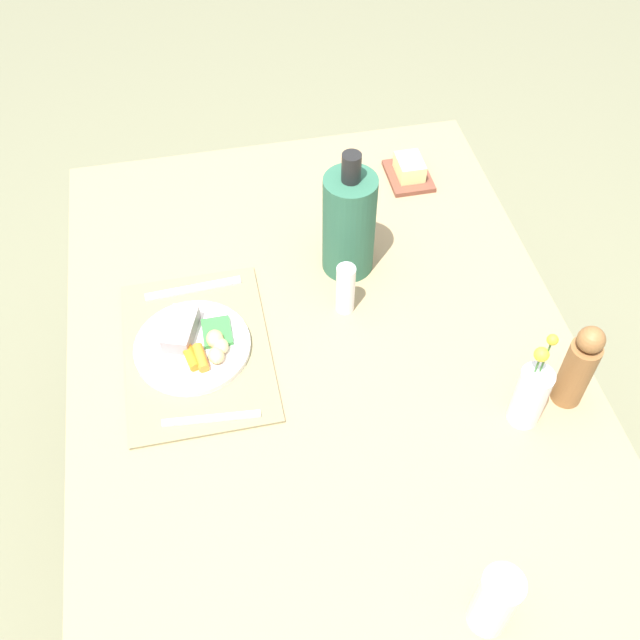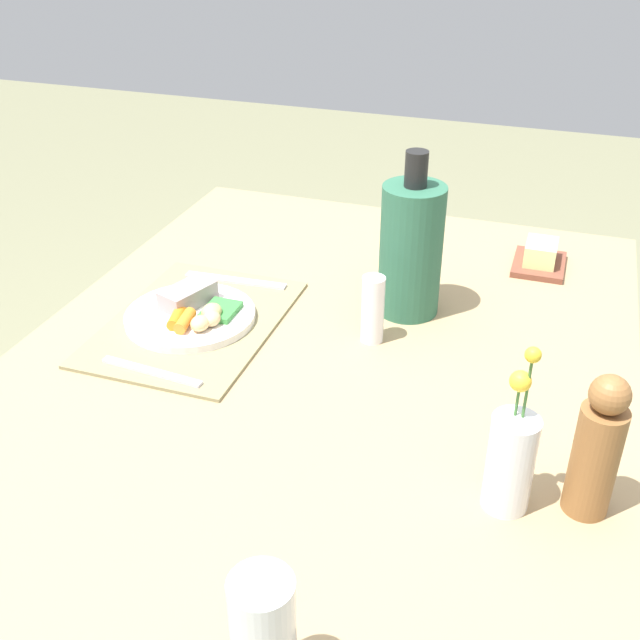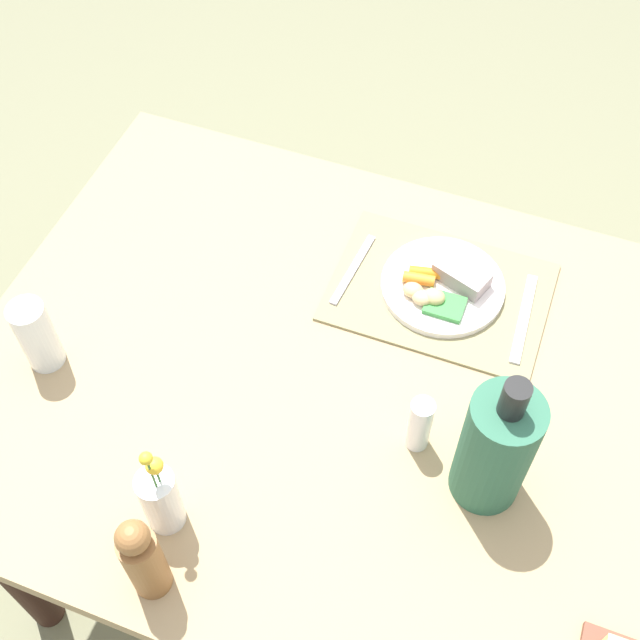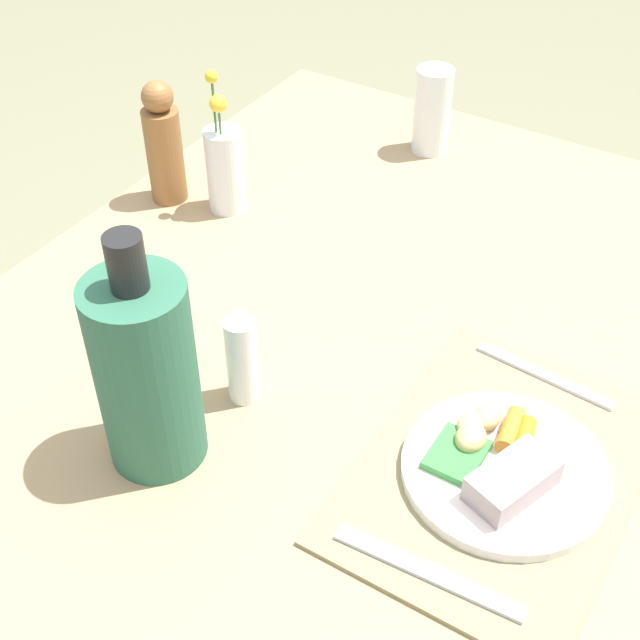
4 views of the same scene
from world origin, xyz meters
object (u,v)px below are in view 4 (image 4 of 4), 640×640
Objects in this scene: knife at (544,375)px; water_tumbler at (432,116)px; fork at (428,572)px; cooler_bottle at (146,372)px; dining_table at (338,407)px; pepper_mill at (164,145)px; salt_shaker at (242,360)px; dinner_plate at (502,466)px; flower_vase at (225,167)px.

knife is 1.22× the size of water_tumbler.
cooler_bottle is at bearing 88.63° from fork.
pepper_mill is at bearing 66.62° from dining_table.
pepper_mill is at bearing 141.21° from water_tumbler.
dining_table is at bearing -113.38° from pepper_mill.
salt_shaker is 0.46m from pepper_mill.
dining_table is at bearing 43.35° from fork.
fork is 0.85m from water_tumbler.
dinner_plate is 0.99× the size of flower_vase.
salt_shaker is at bearing -173.63° from water_tumbler.
dinner_plate is 0.72m from pepper_mill.
pepper_mill reaches higher than dinner_plate.
pepper_mill is (0.30, 0.36, 0.03)m from salt_shaker.
knife is (0.10, -0.23, 0.10)m from dining_table.
dinner_plate is 0.64m from flower_vase.
salt_shaker is (0.11, 0.30, 0.05)m from fork.
fork and knife have the same top height.
fork is 0.78m from pepper_mill.
dining_table is at bearing -165.56° from water_tumbler.
pepper_mill reaches higher than dining_table.
fork is (-0.22, -0.24, 0.10)m from dining_table.
pepper_mill is 1.35× the size of water_tumbler.
cooler_bottle is 0.50m from flower_vase.
pepper_mill is (0.18, 0.42, 0.18)m from dining_table.
dinner_plate is 1.15× the size of pepper_mill.
cooler_bottle reaches higher than pepper_mill.
dinner_plate is 0.77× the size of cooler_bottle.
dining_table is 0.34m from fork.
dinner_plate is 0.32m from salt_shaker.
fork is at bearing -174.75° from knife.
dinner_plate is 1.55× the size of water_tumbler.
flower_vase is 1.16× the size of pepper_mill.
dinner_plate is at bearing -110.56° from pepper_mill.
flower_vase reaches higher than fork.
pepper_mill is at bearing 87.87° from knife.
dining_table is 5.98× the size of flower_vase.
fork is 0.35m from cooler_bottle.
salt_shaker is 0.40× the size of cooler_bottle.
water_tumbler is (0.33, -0.19, -0.01)m from flower_vase.
water_tumbler is (0.60, 0.39, 0.04)m from dinner_plate.
knife is 0.57m from flower_vase.
dinner_plate is 1.27× the size of knife.
dining_table is at bearing -29.79° from salt_shaker.
water_tumbler reaches higher than dining_table.
water_tumbler reaches higher than knife.
cooler_bottle is at bearing -177.08° from water_tumbler.
flower_vase reaches higher than salt_shaker.
fork is at bearing -133.57° from dining_table.
dinner_plate is at bearing -115.69° from flower_vase.
flower_vase reaches higher than dinner_plate.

